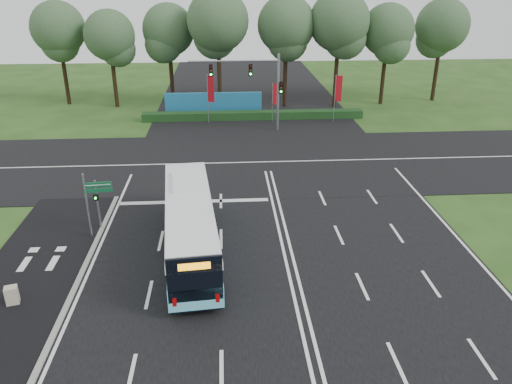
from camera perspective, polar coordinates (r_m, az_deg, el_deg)
ground at (r=27.90m, az=2.80°, el=-5.22°), size 120.00×120.00×0.00m
road_main at (r=27.89m, az=2.80°, el=-5.18°), size 20.00×120.00×0.04m
road_cross at (r=38.77m, az=0.84°, el=3.43°), size 120.00×14.00×0.05m
bike_path at (r=26.90m, az=-24.24°, el=-8.66°), size 5.00×18.00×0.06m
kerb_strip at (r=26.13m, az=-19.27°, el=-8.72°), size 0.25×18.00×0.12m
city_bus at (r=25.89m, az=-7.57°, el=-3.75°), size 3.43×11.48×3.25m
pedestrian_signal at (r=29.43m, az=-17.67°, el=-1.22°), size 0.27×0.40×2.99m
street_sign at (r=28.27m, az=-18.18°, el=-0.61°), size 1.48×0.23×3.80m
utility_cabinet at (r=24.94m, az=-26.12°, el=-10.59°), size 0.63×0.57×0.89m
banner_flag_left at (r=48.79m, az=-5.28°, el=11.32°), size 0.66×0.28×4.71m
banner_flag_mid at (r=49.12m, az=2.16°, el=10.87°), size 0.57×0.09×3.86m
banner_flag_right at (r=49.62m, az=9.30°, el=11.27°), size 0.68×0.09×4.63m
traffic_light_gantry at (r=45.70m, az=0.27°, el=12.62°), size 8.41×0.28×7.00m
hedge at (r=50.55m, az=-0.30°, el=8.75°), size 22.00×1.20×0.80m
blue_hoarding at (r=52.72m, az=-4.88°, el=10.09°), size 10.00×0.30×2.20m
eucalyptus_row at (r=55.07m, az=0.27°, el=18.39°), size 47.08×9.02×12.18m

